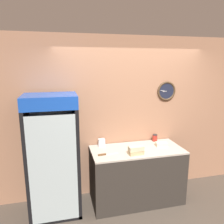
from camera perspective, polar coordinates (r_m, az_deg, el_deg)
wall_back at (r=3.80m, az=4.74°, el=-1.14°), size 5.20×0.09×2.70m
prep_counter at (r=3.78m, az=6.37°, el=-15.94°), size 1.48×0.69×0.90m
beverage_cooler at (r=3.42m, az=-15.14°, el=-9.33°), size 0.74×0.64×1.83m
sandwich_stack_bottom at (r=3.37m, az=6.28°, el=-10.44°), size 0.24×0.14×0.06m
sandwich_stack_middle at (r=3.35m, az=6.30°, el=-9.42°), size 0.23×0.12×0.06m
sandwich_flat_left at (r=3.55m, az=6.44°, el=-9.31°), size 0.22×0.16×0.06m
sandwich_flat_right at (r=3.78m, az=12.82°, el=-8.17°), size 0.21×0.13×0.06m
chefs_knife at (r=3.35m, az=-1.77°, el=-11.00°), size 0.32×0.07×0.02m
condiment_jar at (r=3.96m, az=11.13°, el=-6.62°), size 0.08×0.08×0.12m
napkin_dispenser at (r=3.68m, az=-2.76°, el=-7.94°), size 0.11×0.09×0.12m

